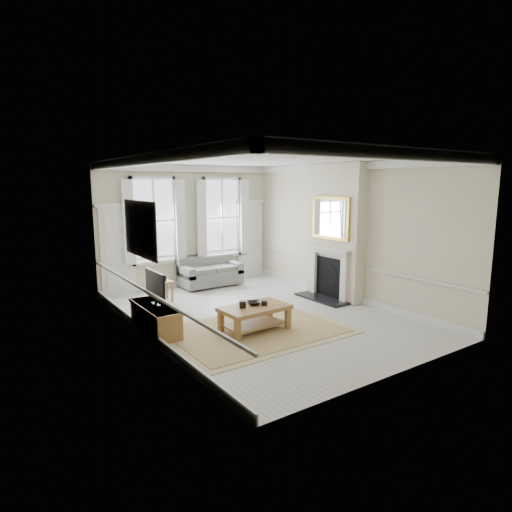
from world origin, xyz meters
TOP-DOWN VIEW (x-y plane):
  - floor at (0.00, 0.00)m, footprint 7.20×7.20m
  - ceiling at (0.00, 0.00)m, footprint 7.20×7.20m
  - back_wall at (0.00, 3.60)m, footprint 5.20×0.00m
  - left_wall at (-2.60, 0.00)m, footprint 0.00×7.20m
  - right_wall at (2.60, 0.00)m, footprint 0.00×7.20m
  - window_left at (-1.05, 3.55)m, footprint 1.26×0.20m
  - window_right at (1.05, 3.55)m, footprint 1.26×0.20m
  - door_left at (-2.05, 3.56)m, footprint 0.90×0.08m
  - door_right at (2.05, 3.56)m, footprint 0.90×0.08m
  - painting at (-2.56, 0.30)m, footprint 0.05×1.66m
  - chimney_breast at (2.43, 0.20)m, footprint 0.35×1.70m
  - hearth at (2.00, 0.20)m, footprint 0.55×1.50m
  - fireplace at (2.20, 0.20)m, footprint 0.21×1.45m
  - mirror at (2.21, 0.20)m, footprint 0.06×1.26m
  - sofa at (0.38, 3.11)m, footprint 1.71×0.83m
  - side_table at (-1.35, 2.33)m, footprint 0.49×0.49m
  - rug at (-0.69, -0.76)m, footprint 3.50×2.60m
  - coffee_table at (-0.69, -0.76)m, footprint 1.38×0.85m
  - ceramic_pot_a at (-0.94, -0.71)m, footprint 0.14×0.14m
  - ceramic_pot_b at (-0.49, -0.81)m, footprint 0.12×0.12m
  - bowl at (-0.64, -0.66)m, footprint 0.35×0.35m
  - tv_stand at (-2.34, 0.28)m, footprint 0.49×1.52m
  - tv at (-2.32, 0.28)m, footprint 0.08×0.90m

SIDE VIEW (x-z plane):
  - floor at x=0.00m, z-range 0.00..0.00m
  - rug at x=-0.69m, z-range 0.00..0.02m
  - hearth at x=2.00m, z-range 0.00..0.05m
  - tv_stand at x=-2.34m, z-range 0.00..0.54m
  - sofa at x=0.38m, z-range -0.06..0.76m
  - side_table at x=-1.35m, z-range 0.15..0.66m
  - coffee_table at x=-0.69m, z-range 0.17..0.67m
  - bowl at x=-0.64m, z-range 0.50..0.57m
  - ceramic_pot_b at x=-0.49m, z-range 0.50..0.59m
  - ceramic_pot_a at x=-0.94m, z-range 0.50..0.64m
  - fireplace at x=2.20m, z-range 0.07..1.40m
  - tv at x=-2.32m, z-range 0.60..1.28m
  - door_left at x=-2.05m, z-range 0.00..2.30m
  - door_right at x=2.05m, z-range 0.00..2.30m
  - back_wall at x=0.00m, z-range -0.90..4.30m
  - left_wall at x=-2.60m, z-range -1.90..5.30m
  - right_wall at x=2.60m, z-range -1.90..5.30m
  - chimney_breast at x=2.43m, z-range 0.01..3.39m
  - window_left at x=-1.05m, z-range 0.80..3.00m
  - window_right at x=1.05m, z-range 0.80..3.00m
  - painting at x=-2.56m, z-range 1.52..2.58m
  - mirror at x=2.21m, z-range 1.52..2.58m
  - ceiling at x=0.00m, z-range 3.40..3.40m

